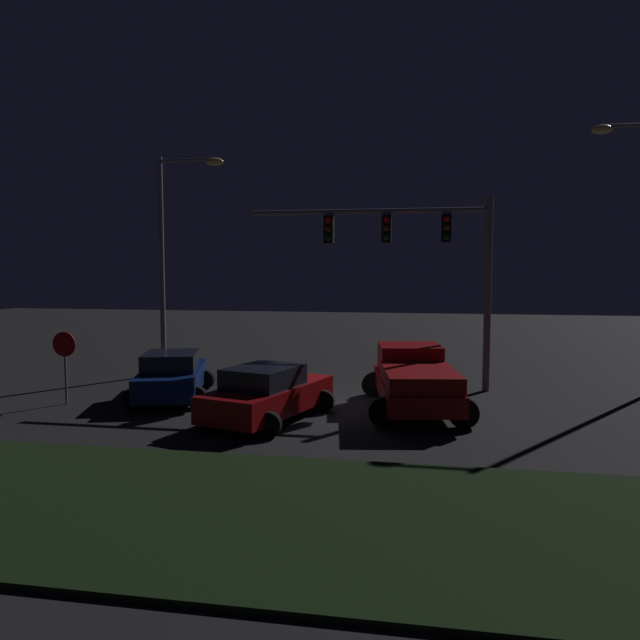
{
  "coord_description": "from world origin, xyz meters",
  "views": [
    {
      "loc": [
        3.52,
        -18.03,
        4.12
      ],
      "look_at": [
        0.05,
        1.16,
        2.5
      ],
      "focal_mm": 34.33,
      "sensor_mm": 36.0,
      "label": 1
    }
  ],
  "objects": [
    {
      "name": "ground_plane",
      "position": [
        0.0,
        0.0,
        0.0
      ],
      "size": [
        80.0,
        80.0,
        0.0
      ],
      "primitive_type": "plane",
      "color": "black"
    },
    {
      "name": "street_lamp_left",
      "position": [
        -6.22,
        4.24,
        5.27
      ],
      "size": [
        2.66,
        0.44,
        8.39
      ],
      "color": "slate",
      "rests_on": "ground_plane"
    },
    {
      "name": "car_sedan_far",
      "position": [
        -0.81,
        -2.12,
        0.74
      ],
      "size": [
        3.26,
        4.73,
        1.51
      ],
      "rotation": [
        0.0,
        0.0,
        1.28
      ],
      "color": "maroon",
      "rests_on": "ground_plane"
    },
    {
      "name": "stop_sign",
      "position": [
        -7.41,
        -1.27,
        1.56
      ],
      "size": [
        0.76,
        0.08,
        2.23
      ],
      "color": "slate",
      "rests_on": "ground_plane"
    },
    {
      "name": "pickup_truck",
      "position": [
        3.07,
        -0.08,
        1.0
      ],
      "size": [
        3.44,
        5.65,
        1.8
      ],
      "rotation": [
        0.0,
        0.0,
        1.73
      ],
      "color": "maroon",
      "rests_on": "ground_plane"
    },
    {
      "name": "grass_median",
      "position": [
        0.0,
        -8.41,
        0.05
      ],
      "size": [
        27.39,
        5.83,
        0.1
      ],
      "primitive_type": "cube",
      "color": "black",
      "rests_on": "ground_plane"
    },
    {
      "name": "traffic_signal_gantry",
      "position": [
        2.97,
        3.12,
        4.9
      ],
      "size": [
        8.32,
        0.56,
        6.5
      ],
      "color": "slate",
      "rests_on": "ground_plane"
    },
    {
      "name": "car_sedan",
      "position": [
        -4.55,
        0.08,
        0.74
      ],
      "size": [
        3.24,
        4.73,
        1.51
      ],
      "rotation": [
        0.0,
        0.0,
        1.85
      ],
      "color": "navy",
      "rests_on": "ground_plane"
    }
  ]
}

